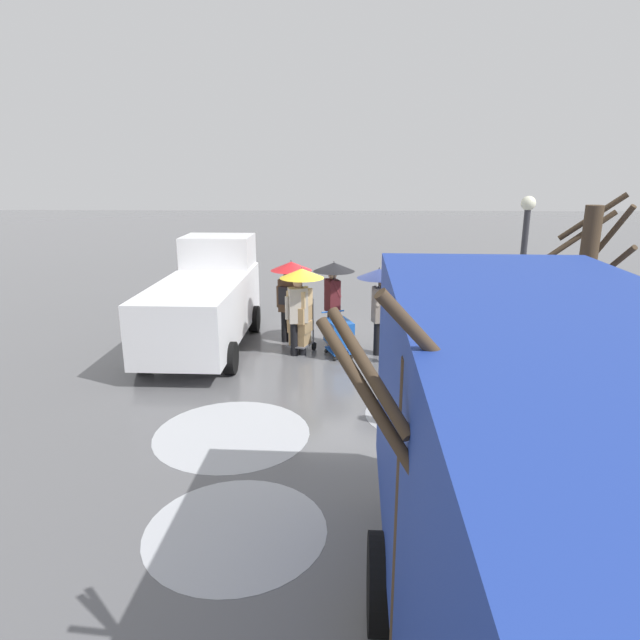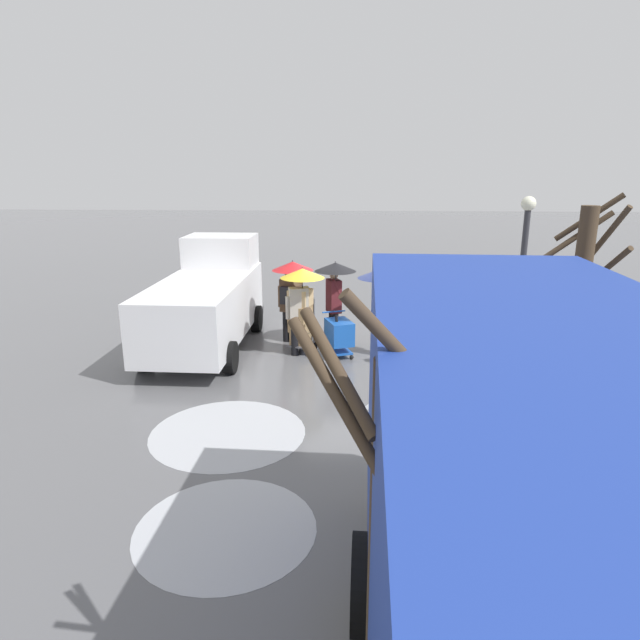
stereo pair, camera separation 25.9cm
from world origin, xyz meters
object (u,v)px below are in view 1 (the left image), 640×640
object	(u,v)px
cargo_van_parked_right	(205,301)
pedestrian_far_side	(290,283)
pedestrian_white_side	(333,283)
bare_tree_far	(408,544)
shopping_cart_vendor	(339,333)
bare_tree_near	(579,331)
street_lamp	(521,273)
pedestrian_black_side	(300,291)
box_truck_background	(606,592)
pedestrian_pink_side	(380,291)
hand_dolly_boxes	(300,316)

from	to	relation	value
cargo_van_parked_right	pedestrian_far_side	xyz separation A→B (m)	(-2.07, -0.39, 0.39)
cargo_van_parked_right	pedestrian_white_side	xyz separation A→B (m)	(-3.18, -0.34, 0.41)
pedestrian_far_side	bare_tree_far	xyz separation A→B (m)	(-1.70, 10.16, 0.18)
shopping_cart_vendor	bare_tree_far	xyz separation A→B (m)	(-0.45, 9.11, 1.18)
bare_tree_near	bare_tree_far	size ratio (longest dim) A/B	1.08
shopping_cart_vendor	street_lamp	xyz separation A→B (m)	(-3.60, 1.68, 1.80)
pedestrian_black_side	pedestrian_far_side	xyz separation A→B (m)	(0.33, -0.98, -0.01)
cargo_van_parked_right	bare_tree_near	xyz separation A→B (m)	(-6.76, 5.47, 0.93)
box_truck_background	shopping_cart_vendor	distance (m)	9.96
cargo_van_parked_right	shopping_cart_vendor	size ratio (longest dim) A/B	5.15
bare_tree_far	street_lamp	distance (m)	8.09
box_truck_background	pedestrian_pink_side	bearing A→B (deg)	-86.70
pedestrian_white_side	pedestrian_far_side	size ratio (longest dim) A/B	1.00
pedestrian_pink_side	bare_tree_near	bearing A→B (deg)	116.55
shopping_cart_vendor	hand_dolly_boxes	xyz separation A→B (m)	(0.94, -0.23, 0.35)
hand_dolly_boxes	street_lamp	bearing A→B (deg)	157.23
cargo_van_parked_right	pedestrian_pink_side	distance (m)	4.34
pedestrian_pink_side	pedestrian_white_side	xyz separation A→B (m)	(1.11, -0.87, 0.00)
pedestrian_pink_side	bare_tree_far	bearing A→B (deg)	86.76
cargo_van_parked_right	pedestrian_white_side	world-z (taller)	cargo_van_parked_right
cargo_van_parked_right	street_lamp	distance (m)	7.40
pedestrian_far_side	box_truck_background	bearing A→B (deg)	104.48
pedestrian_far_side	street_lamp	bearing A→B (deg)	150.59
hand_dolly_boxes	pedestrian_black_side	size ratio (longest dim) A/B	0.74
pedestrian_white_side	shopping_cart_vendor	bearing A→B (deg)	98.04
cargo_van_parked_right	bare_tree_near	bearing A→B (deg)	141.02
shopping_cart_vendor	pedestrian_white_side	bearing A→B (deg)	-81.96
pedestrian_black_side	pedestrian_far_side	size ratio (longest dim) A/B	1.00
cargo_van_parked_right	pedestrian_far_side	world-z (taller)	cargo_van_parked_right
hand_dolly_boxes	pedestrian_far_side	bearing A→B (deg)	-69.54
pedestrian_white_side	bare_tree_near	size ratio (longest dim) A/B	0.53
pedestrian_white_side	box_truck_background	bearing A→B (deg)	98.91
hand_dolly_boxes	bare_tree_near	xyz separation A→B (m)	(-4.38, 5.04, 1.19)
bare_tree_far	box_truck_background	bearing A→B (deg)	149.75
pedestrian_pink_side	pedestrian_black_side	world-z (taller)	same
pedestrian_far_side	pedestrian_white_side	bearing A→B (deg)	177.35
pedestrian_white_side	street_lamp	world-z (taller)	street_lamp
hand_dolly_boxes	bare_tree_far	distance (m)	9.48
hand_dolly_boxes	shopping_cart_vendor	bearing A→B (deg)	166.48
pedestrian_far_side	pedestrian_black_side	bearing A→B (deg)	108.49
box_truck_background	pedestrian_white_side	size ratio (longest dim) A/B	3.87
pedestrian_black_side	street_lamp	xyz separation A→B (m)	(-4.52, 1.75, 0.79)
shopping_cart_vendor	pedestrian_black_side	distance (m)	1.37
shopping_cart_vendor	hand_dolly_boxes	distance (m)	1.03
bare_tree_near	hand_dolly_boxes	bearing A→B (deg)	-49.00
pedestrian_pink_side	pedestrian_white_side	world-z (taller)	same
pedestrian_white_side	bare_tree_far	distance (m)	10.13
bare_tree_far	street_lamp	bearing A→B (deg)	-112.98
shopping_cart_vendor	bare_tree_near	xyz separation A→B (m)	(-3.44, 4.82, 1.54)
pedestrian_pink_side	cargo_van_parked_right	bearing A→B (deg)	-6.98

